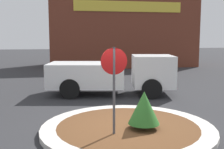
% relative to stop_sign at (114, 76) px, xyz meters
% --- Properties ---
extents(ground_plane, '(120.00, 120.00, 0.00)m').
position_rel_stop_sign_xyz_m(ground_plane, '(0.54, 0.60, -1.77)').
color(ground_plane, '#2D2D30').
extents(traffic_island, '(5.18, 5.18, 0.17)m').
position_rel_stop_sign_xyz_m(traffic_island, '(0.54, 0.60, -1.69)').
color(traffic_island, beige).
rests_on(traffic_island, ground_plane).
extents(stop_sign, '(0.72, 0.07, 2.54)m').
position_rel_stop_sign_xyz_m(stop_sign, '(0.00, 0.00, 0.00)').
color(stop_sign, '#4C4C51').
rests_on(stop_sign, ground_plane).
extents(island_shrub, '(0.91, 0.91, 1.10)m').
position_rel_stop_sign_xyz_m(island_shrub, '(0.94, 0.26, -0.98)').
color(island_shrub, brown).
rests_on(island_shrub, traffic_island).
extents(utility_truck, '(6.33, 3.33, 1.92)m').
position_rel_stop_sign_xyz_m(utility_truck, '(1.19, 6.04, -0.74)').
color(utility_truck, white).
rests_on(utility_truck, ground_plane).
extents(storefront_building, '(13.74, 6.07, 6.27)m').
position_rel_stop_sign_xyz_m(storefront_building, '(4.81, 19.99, 1.37)').
color(storefront_building, brown).
rests_on(storefront_building, ground_plane).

